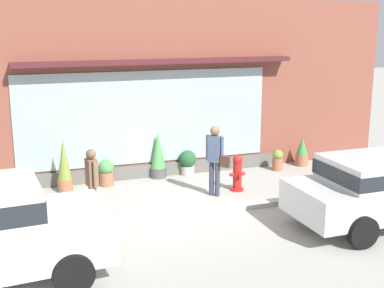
{
  "coord_description": "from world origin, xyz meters",
  "views": [
    {
      "loc": [
        -3.73,
        -10.5,
        4.22
      ],
      "look_at": [
        0.34,
        1.2,
        1.28
      ],
      "focal_mm": 48.6,
      "sensor_mm": 36.0,
      "label": 1
    }
  ],
  "objects_px": {
    "pedestrian_passerby": "(92,179)",
    "potted_plant_corner_tall": "(106,172)",
    "potted_plant_low_front": "(188,162)",
    "potted_plant_window_center": "(158,156)",
    "potted_plant_window_right": "(26,182)",
    "pedestrian_with_handbag": "(215,155)",
    "potted_plant_near_hydrant": "(278,160)",
    "potted_plant_doorstep": "(302,152)",
    "potted_plant_window_left": "(64,166)",
    "fire_hydrant": "(237,173)"
  },
  "relations": [
    {
      "from": "potted_plant_doorstep",
      "to": "potted_plant_window_left",
      "type": "bearing_deg",
      "value": -178.53
    },
    {
      "from": "potted_plant_low_front",
      "to": "potted_plant_window_left",
      "type": "relative_size",
      "value": 0.51
    },
    {
      "from": "pedestrian_with_handbag",
      "to": "potted_plant_window_center",
      "type": "relative_size",
      "value": 1.39
    },
    {
      "from": "fire_hydrant",
      "to": "pedestrian_with_handbag",
      "type": "xyz_separation_m",
      "value": [
        -0.69,
        -0.2,
        0.56
      ]
    },
    {
      "from": "pedestrian_passerby",
      "to": "potted_plant_window_left",
      "type": "height_order",
      "value": "pedestrian_passerby"
    },
    {
      "from": "pedestrian_with_handbag",
      "to": "potted_plant_low_front",
      "type": "relative_size",
      "value": 2.51
    },
    {
      "from": "potted_plant_near_hydrant",
      "to": "potted_plant_low_front",
      "type": "height_order",
      "value": "potted_plant_low_front"
    },
    {
      "from": "potted_plant_near_hydrant",
      "to": "potted_plant_window_center",
      "type": "relative_size",
      "value": 0.48
    },
    {
      "from": "fire_hydrant",
      "to": "pedestrian_passerby",
      "type": "relative_size",
      "value": 0.59
    },
    {
      "from": "fire_hydrant",
      "to": "potted_plant_low_front",
      "type": "distance_m",
      "value": 1.89
    },
    {
      "from": "fire_hydrant",
      "to": "potted_plant_near_hydrant",
      "type": "distance_m",
      "value": 2.29
    },
    {
      "from": "potted_plant_low_front",
      "to": "potted_plant_window_center",
      "type": "distance_m",
      "value": 0.88
    },
    {
      "from": "potted_plant_low_front",
      "to": "potted_plant_window_left",
      "type": "height_order",
      "value": "potted_plant_window_left"
    },
    {
      "from": "fire_hydrant",
      "to": "potted_plant_near_hydrant",
      "type": "height_order",
      "value": "fire_hydrant"
    },
    {
      "from": "pedestrian_passerby",
      "to": "potted_plant_doorstep",
      "type": "bearing_deg",
      "value": -79.62
    },
    {
      "from": "potted_plant_window_center",
      "to": "potted_plant_doorstep",
      "type": "height_order",
      "value": "potted_plant_window_center"
    },
    {
      "from": "potted_plant_window_right",
      "to": "pedestrian_with_handbag",
      "type": "bearing_deg",
      "value": -24.24
    },
    {
      "from": "potted_plant_near_hydrant",
      "to": "potted_plant_window_right",
      "type": "xyz_separation_m",
      "value": [
        -6.95,
        0.46,
        -0.08
      ]
    },
    {
      "from": "fire_hydrant",
      "to": "potted_plant_window_center",
      "type": "distance_m",
      "value": 2.4
    },
    {
      "from": "pedestrian_passerby",
      "to": "potted_plant_corner_tall",
      "type": "xyz_separation_m",
      "value": [
        0.71,
        2.38,
        -0.57
      ]
    },
    {
      "from": "potted_plant_window_right",
      "to": "potted_plant_window_left",
      "type": "distance_m",
      "value": 1.11
    },
    {
      "from": "potted_plant_near_hydrant",
      "to": "potted_plant_window_right",
      "type": "distance_m",
      "value": 6.97
    },
    {
      "from": "pedestrian_with_handbag",
      "to": "pedestrian_passerby",
      "type": "relative_size",
      "value": 1.1
    },
    {
      "from": "pedestrian_passerby",
      "to": "potted_plant_corner_tall",
      "type": "bearing_deg",
      "value": -26.17
    },
    {
      "from": "pedestrian_passerby",
      "to": "pedestrian_with_handbag",
      "type": "bearing_deg",
      "value": -87.37
    },
    {
      "from": "potted_plant_doorstep",
      "to": "potted_plant_window_right",
      "type": "bearing_deg",
      "value": 178.13
    },
    {
      "from": "fire_hydrant",
      "to": "potted_plant_window_left",
      "type": "relative_size",
      "value": 0.68
    },
    {
      "from": "fire_hydrant",
      "to": "potted_plant_window_left",
      "type": "xyz_separation_m",
      "value": [
        -4.16,
        1.34,
        0.19
      ]
    },
    {
      "from": "potted_plant_window_center",
      "to": "potted_plant_window_right",
      "type": "bearing_deg",
      "value": -179.95
    },
    {
      "from": "potted_plant_window_center",
      "to": "potted_plant_low_front",
      "type": "bearing_deg",
      "value": -3.05
    },
    {
      "from": "potted_plant_doorstep",
      "to": "fire_hydrant",
      "type": "bearing_deg",
      "value": -151.36
    },
    {
      "from": "potted_plant_near_hydrant",
      "to": "potted_plant_window_left",
      "type": "distance_m",
      "value": 6.04
    },
    {
      "from": "potted_plant_near_hydrant",
      "to": "fire_hydrant",
      "type": "bearing_deg",
      "value": -144.74
    },
    {
      "from": "fire_hydrant",
      "to": "potted_plant_window_right",
      "type": "xyz_separation_m",
      "value": [
        -5.09,
        1.78,
        -0.25
      ]
    },
    {
      "from": "pedestrian_passerby",
      "to": "potted_plant_window_center",
      "type": "xyz_separation_m",
      "value": [
        2.19,
        2.66,
        -0.32
      ]
    },
    {
      "from": "potted_plant_low_front",
      "to": "fire_hydrant",
      "type": "bearing_deg",
      "value": -66.66
    },
    {
      "from": "potted_plant_low_front",
      "to": "potted_plant_window_center",
      "type": "height_order",
      "value": "potted_plant_window_center"
    },
    {
      "from": "pedestrian_with_handbag",
      "to": "pedestrian_passerby",
      "type": "distance_m",
      "value": 3.17
    },
    {
      "from": "pedestrian_with_handbag",
      "to": "potted_plant_window_right",
      "type": "relative_size",
      "value": 3.92
    },
    {
      "from": "fire_hydrant",
      "to": "potted_plant_corner_tall",
      "type": "relative_size",
      "value": 1.34
    },
    {
      "from": "fire_hydrant",
      "to": "potted_plant_corner_tall",
      "type": "height_order",
      "value": "fire_hydrant"
    },
    {
      "from": "potted_plant_low_front",
      "to": "potted_plant_near_hydrant",
      "type": "bearing_deg",
      "value": -9.13
    },
    {
      "from": "fire_hydrant",
      "to": "pedestrian_passerby",
      "type": "xyz_separation_m",
      "value": [
        -3.79,
        -0.88,
        0.46
      ]
    },
    {
      "from": "pedestrian_with_handbag",
      "to": "potted_plant_window_center",
      "type": "xyz_separation_m",
      "value": [
        -0.91,
        1.98,
        -0.42
      ]
    },
    {
      "from": "potted_plant_corner_tall",
      "to": "potted_plant_window_left",
      "type": "bearing_deg",
      "value": -171.5
    },
    {
      "from": "pedestrian_passerby",
      "to": "potted_plant_corner_tall",
      "type": "distance_m",
      "value": 2.55
    },
    {
      "from": "potted_plant_window_left",
      "to": "fire_hydrant",
      "type": "bearing_deg",
      "value": -17.88
    },
    {
      "from": "pedestrian_passerby",
      "to": "potted_plant_low_front",
      "type": "xyz_separation_m",
      "value": [
        3.04,
        2.61,
        -0.55
      ]
    },
    {
      "from": "fire_hydrant",
      "to": "potted_plant_window_center",
      "type": "bearing_deg",
      "value": 131.91
    },
    {
      "from": "potted_plant_near_hydrant",
      "to": "potted_plant_window_right",
      "type": "height_order",
      "value": "potted_plant_near_hydrant"
    }
  ]
}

